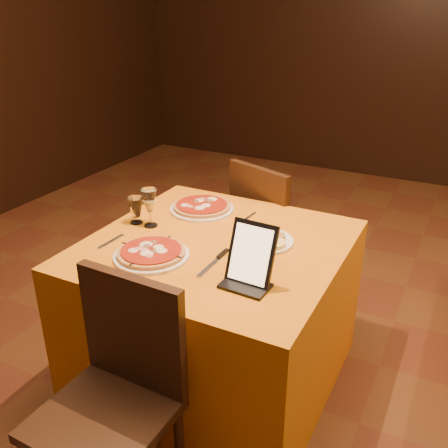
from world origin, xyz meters
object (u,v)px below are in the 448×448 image
at_px(water_glass, 136,211).
at_px(tablet, 251,254).
at_px(pizza_near, 151,254).
at_px(wine_glass, 150,208).
at_px(chair_main_far, 279,234).
at_px(main_table, 217,313).
at_px(pizza_far, 202,207).
at_px(chair_main_near, 103,418).

distance_m(water_glass, tablet, 0.76).
relative_size(pizza_near, wine_glass, 1.68).
bearing_deg(pizza_near, chair_main_far, 80.22).
bearing_deg(chair_main_far, main_table, 110.19).
xyz_separation_m(main_table, pizza_near, (-0.18, -0.24, 0.39)).
xyz_separation_m(chair_main_far, tablet, (0.27, -1.03, 0.41)).
distance_m(wine_glass, water_glass, 0.09).
distance_m(pizza_far, tablet, 0.74).
relative_size(main_table, tablet, 4.51).
xyz_separation_m(main_table, water_glass, (-0.44, 0.01, 0.44)).
distance_m(chair_main_far, wine_glass, 0.94).
distance_m(main_table, chair_main_near, 0.82).
bearing_deg(chair_main_near, chair_main_far, 91.66).
distance_m(pizza_near, tablet, 0.46).
relative_size(chair_main_far, pizza_near, 2.85).
xyz_separation_m(water_glass, tablet, (0.72, -0.24, 0.06)).
xyz_separation_m(chair_main_near, tablet, (0.27, 0.59, 0.41)).
bearing_deg(pizza_near, chair_main_near, -72.73).
xyz_separation_m(chair_main_near, pizza_far, (-0.24, 1.11, 0.31)).
relative_size(chair_main_far, pizza_far, 2.80).
bearing_deg(pizza_far, water_glass, -125.65).
height_order(wine_glass, water_glass, wine_glass).
height_order(pizza_far, wine_glass, wine_glass).
height_order(main_table, tablet, tablet).
distance_m(chair_main_near, water_glass, 1.01).
distance_m(pizza_near, water_glass, 0.37).
height_order(pizza_far, water_glass, water_glass).
relative_size(pizza_far, tablet, 1.33).
distance_m(chair_main_near, tablet, 0.77).
distance_m(chair_main_far, water_glass, 0.97).
bearing_deg(tablet, chair_main_near, -112.02).
bearing_deg(wine_glass, water_glass, -178.18).
bearing_deg(main_table, pizza_near, -126.43).
relative_size(main_table, chair_main_near, 1.21).
height_order(chair_main_far, pizza_near, chair_main_far).
height_order(pizza_far, tablet, tablet).
bearing_deg(chair_main_far, pizza_far, 84.71).
height_order(chair_main_near, pizza_far, chair_main_near).
distance_m(main_table, water_glass, 0.62).
bearing_deg(chair_main_near, wine_glass, 115.09).
distance_m(main_table, wine_glass, 0.59).
relative_size(main_table, water_glass, 8.46).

